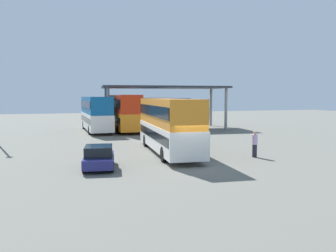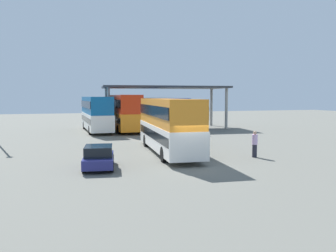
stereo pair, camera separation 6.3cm
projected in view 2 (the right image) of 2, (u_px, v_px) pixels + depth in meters
The scene contains 8 objects.
ground_plane at pixel (190, 165), 20.91m from camera, with size 140.00×140.00×0.00m, color slate.
double_decker_main at pixel (168, 123), 25.44m from camera, with size 3.45×11.61×4.01m.
parked_hatchback at pixel (99, 157), 19.92m from camera, with size 2.23×3.84×1.35m.
double_decker_near_canopy at pixel (96, 112), 41.20m from camera, with size 2.67×11.46×4.16m.
double_decker_mid_row at pixel (123, 111), 41.97m from camera, with size 2.66×11.48×4.37m.
double_decker_far_right at pixel (161, 112), 43.29m from camera, with size 3.84×11.25×4.00m.
depot_canopy at pixel (165, 89), 44.76m from camera, with size 16.64×8.30×5.52m.
pedestrian_waiting at pixel (255, 144), 23.60m from camera, with size 0.38×0.38×1.83m.
Camera 2 is at (-7.67, -19.20, 4.17)m, focal length 36.73 mm.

